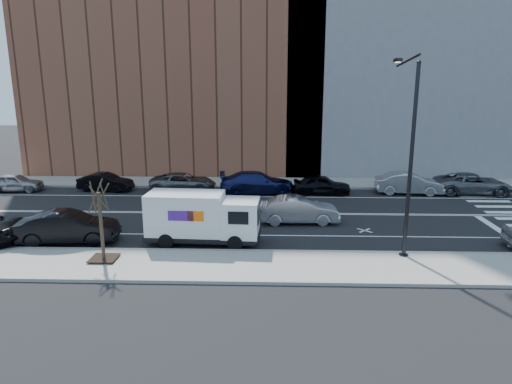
# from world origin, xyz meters

# --- Properties ---
(ground) EXTENTS (120.00, 120.00, 0.00)m
(ground) POSITION_xyz_m (0.00, 0.00, 0.00)
(ground) COLOR black
(ground) RESTS_ON ground
(sidewalk_near) EXTENTS (44.00, 3.60, 0.15)m
(sidewalk_near) POSITION_xyz_m (0.00, -8.80, 0.07)
(sidewalk_near) COLOR gray
(sidewalk_near) RESTS_ON ground
(sidewalk_far) EXTENTS (44.00, 3.60, 0.15)m
(sidewalk_far) POSITION_xyz_m (0.00, 8.80, 0.07)
(sidewalk_far) COLOR gray
(sidewalk_far) RESTS_ON ground
(curb_near) EXTENTS (44.00, 0.25, 0.17)m
(curb_near) POSITION_xyz_m (0.00, -7.00, 0.08)
(curb_near) COLOR gray
(curb_near) RESTS_ON ground
(curb_far) EXTENTS (44.00, 0.25, 0.17)m
(curb_far) POSITION_xyz_m (0.00, 7.00, 0.08)
(curb_far) COLOR gray
(curb_far) RESTS_ON ground
(road_markings) EXTENTS (40.00, 8.60, 0.01)m
(road_markings) POSITION_xyz_m (0.00, 0.00, 0.00)
(road_markings) COLOR white
(road_markings) RESTS_ON ground
(bldg_brick) EXTENTS (26.00, 10.00, 22.00)m
(bldg_brick) POSITION_xyz_m (-8.00, 15.60, 11.00)
(bldg_brick) COLOR brown
(bldg_brick) RESTS_ON ground
(bldg_concrete) EXTENTS (20.00, 10.00, 26.00)m
(bldg_concrete) POSITION_xyz_m (12.00, 15.60, 13.00)
(bldg_concrete) COLOR slate
(bldg_concrete) RESTS_ON ground
(streetlight) EXTENTS (0.44, 4.02, 9.34)m
(streetlight) POSITION_xyz_m (7.00, -6.91, 5.08)
(streetlight) COLOR black
(streetlight) RESTS_ON ground
(street_tree) EXTENTS (1.20, 1.20, 3.75)m
(street_tree) POSITION_xyz_m (-7.00, -8.40, 1.45)
(street_tree) COLOR black
(street_tree) RESTS_ON ground
(fedex_van) EXTENTS (5.91, 2.31, 2.66)m
(fedex_van) POSITION_xyz_m (-2.83, -5.60, 1.39)
(fedex_van) COLOR black
(fedex_van) RESTS_ON ground
(far_parked_a) EXTENTS (4.11, 1.89, 1.36)m
(far_parked_a) POSITION_xyz_m (-18.81, 5.50, 0.68)
(far_parked_a) COLOR #9A9A9E
(far_parked_a) RESTS_ON ground
(far_parked_b) EXTENTS (4.30, 1.98, 1.37)m
(far_parked_b) POSITION_xyz_m (-11.96, 5.85, 0.68)
(far_parked_b) COLOR black
(far_parked_b) RESTS_ON ground
(far_parked_c) EXTENTS (5.08, 2.49, 1.39)m
(far_parked_c) POSITION_xyz_m (-6.01, 5.98, 0.69)
(far_parked_c) COLOR #565A5F
(far_parked_c) RESTS_ON ground
(far_parked_d) EXTENTS (5.81, 2.85, 1.63)m
(far_parked_d) POSITION_xyz_m (-0.30, 5.48, 0.81)
(far_parked_d) COLOR #161B4D
(far_parked_d) RESTS_ON ground
(far_parked_e) EXTENTS (4.33, 1.93, 1.45)m
(far_parked_e) POSITION_xyz_m (4.50, 5.31, 0.72)
(far_parked_e) COLOR black
(far_parked_e) RESTS_ON ground
(far_parked_f) EXTENTS (5.00, 2.10, 1.61)m
(far_parked_f) POSITION_xyz_m (11.00, 5.58, 0.80)
(far_parked_f) COLOR #A6A6AB
(far_parked_f) RESTS_ON ground
(far_parked_g) EXTENTS (5.67, 2.86, 1.54)m
(far_parked_g) POSITION_xyz_m (15.79, 5.79, 0.77)
(far_parked_g) COLOR #575A5F
(far_parked_g) RESTS_ON ground
(driving_sedan) EXTENTS (4.80, 1.84, 1.56)m
(driving_sedan) POSITION_xyz_m (2.34, -1.91, 0.78)
(driving_sedan) COLOR #AAAAAE
(driving_sedan) RESTS_ON ground
(near_parked_rear_a) EXTENTS (5.24, 2.37, 1.67)m
(near_parked_rear_a) POSITION_xyz_m (-9.77, -5.77, 0.83)
(near_parked_rear_a) COLOR black
(near_parked_rear_a) RESTS_ON ground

